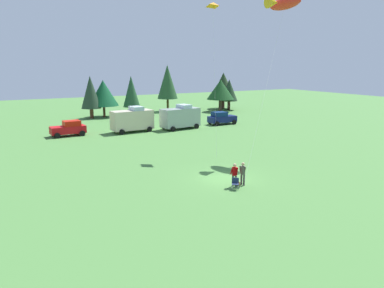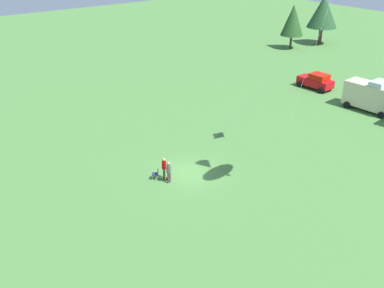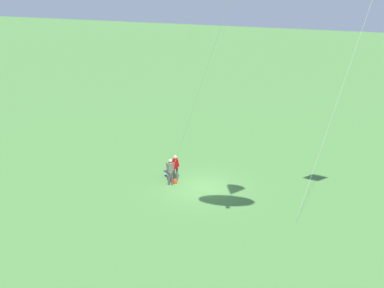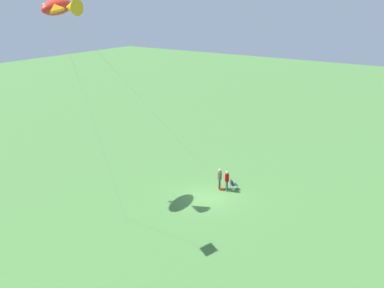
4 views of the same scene
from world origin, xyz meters
name	(u,v)px [view 2 (image 2 of 4)]	position (x,y,z in m)	size (l,w,h in m)	color
ground_plane	(188,173)	(0.00, 0.00, 0.00)	(160.00, 160.00, 0.00)	#487B3A
person_kite_flyer	(169,170)	(0.20, -1.96, 1.02)	(0.45, 0.55, 1.74)	#45383E
folding_chair	(156,173)	(-0.79, -2.46, 0.49)	(0.67, 0.67, 0.82)	#1C2A4B
person_spectator	(164,167)	(-0.51, -1.92, 1.02)	(0.52, 0.52, 1.74)	#3F4845
backpack_on_grass	(169,178)	(-0.13, -1.78, 0.11)	(0.32, 0.22, 0.22)	#A8350D
car_red_sedan	(316,81)	(-7.40, 24.33, 0.95)	(4.28, 2.38, 1.89)	red
van_camper_beige	(372,95)	(0.58, 23.29, 1.64)	(5.55, 2.93, 3.34)	beige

